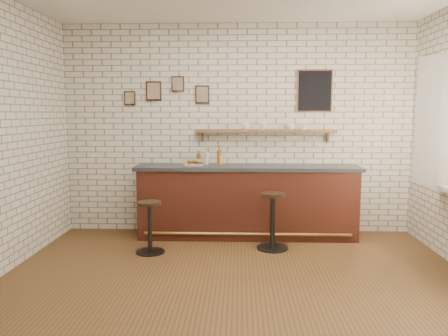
{
  "coord_description": "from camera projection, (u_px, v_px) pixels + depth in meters",
  "views": [
    {
      "loc": [
        0.04,
        -4.34,
        1.74
      ],
      "look_at": [
        -0.15,
        0.9,
        1.08
      ],
      "focal_mm": 35.0,
      "sensor_mm": 36.0,
      "label": 1
    }
  ],
  "objects": [
    {
      "name": "bitters_bottle_brown",
      "position": [
        199.0,
        159.0,
        6.23
      ],
      "size": [
        0.06,
        0.06,
        0.19
      ],
      "color": "brown",
      "rests_on": "bar_counter"
    },
    {
      "name": "bitters_bottle_amber",
      "position": [
        219.0,
        157.0,
        6.22
      ],
      "size": [
        0.06,
        0.06,
        0.26
      ],
      "color": "#964A18",
      "rests_on": "bar_counter"
    },
    {
      "name": "back_wall_decor",
      "position": [
        253.0,
        91.0,
        6.22
      ],
      "size": [
        2.96,
        0.02,
        0.56
      ],
      "color": "black",
      "rests_on": "ground"
    },
    {
      "name": "bar_stool_left",
      "position": [
        150.0,
        225.0,
        5.43
      ],
      "size": [
        0.36,
        0.36,
        0.65
      ],
      "color": "black",
      "rests_on": "ground"
    },
    {
      "name": "ciabatta_sandwich",
      "position": [
        195.0,
        162.0,
        6.12
      ],
      "size": [
        0.23,
        0.16,
        0.07
      ],
      "color": "#B48C4A",
      "rests_on": "sandwich_plate"
    },
    {
      "name": "sandwich_plate",
      "position": [
        194.0,
        165.0,
        6.12
      ],
      "size": [
        0.28,
        0.28,
        0.01
      ],
      "primitive_type": "cylinder",
      "color": "white",
      "rests_on": "bar_counter"
    },
    {
      "name": "bitters_bottle_white",
      "position": [
        207.0,
        158.0,
        6.23
      ],
      "size": [
        0.06,
        0.06,
        0.21
      ],
      "color": "beige",
      "rests_on": "bar_counter"
    },
    {
      "name": "wall_shelf",
      "position": [
        265.0,
        131.0,
        6.21
      ],
      "size": [
        2.0,
        0.18,
        0.18
      ],
      "color": "brown",
      "rests_on": "ground"
    },
    {
      "name": "condiment_bottle_yellow",
      "position": [
        220.0,
        159.0,
        6.22
      ],
      "size": [
        0.06,
        0.06,
        0.18
      ],
      "color": "gold",
      "rests_on": "bar_counter"
    },
    {
      "name": "shelf_cup_d",
      "position": [
        304.0,
        127.0,
        6.18
      ],
      "size": [
        0.11,
        0.11,
        0.09
      ],
      "primitive_type": "imported",
      "rotation": [
        0.0,
        0.0,
        0.2
      ],
      "color": "white",
      "rests_on": "wall_shelf"
    },
    {
      "name": "potato_chips",
      "position": [
        192.0,
        164.0,
        6.12
      ],
      "size": [
        0.25,
        0.18,
        0.0
      ],
      "color": "#EAC452",
      "rests_on": "sandwich_plate"
    },
    {
      "name": "shelf_cup_c",
      "position": [
        291.0,
        127.0,
        6.18
      ],
      "size": [
        0.14,
        0.14,
        0.09
      ],
      "primitive_type": "imported",
      "rotation": [
        0.0,
        0.0,
        1.31
      ],
      "color": "white",
      "rests_on": "wall_shelf"
    },
    {
      "name": "bar_counter",
      "position": [
        247.0,
        201.0,
        6.13
      ],
      "size": [
        3.1,
        0.65,
        1.01
      ],
      "color": "#411911",
      "rests_on": "ground"
    },
    {
      "name": "shelf_cup_b",
      "position": [
        263.0,
        126.0,
        6.2
      ],
      "size": [
        0.15,
        0.15,
        0.1
      ],
      "primitive_type": "imported",
      "rotation": [
        0.0,
        0.0,
        0.78
      ],
      "color": "white",
      "rests_on": "wall_shelf"
    },
    {
      "name": "bar_stool_right",
      "position": [
        273.0,
        219.0,
        5.58
      ],
      "size": [
        0.4,
        0.4,
        0.73
      ],
      "color": "black",
      "rests_on": "ground"
    },
    {
      "name": "ground",
      "position": [
        235.0,
        282.0,
        4.52
      ],
      "size": [
        5.0,
        5.0,
        0.0
      ],
      "primitive_type": "plane",
      "color": "brown",
      "rests_on": "ground"
    },
    {
      "name": "shelf_cup_a",
      "position": [
        246.0,
        127.0,
        6.2
      ],
      "size": [
        0.15,
        0.15,
        0.09
      ],
      "primitive_type": "imported",
      "rotation": [
        0.0,
        0.0,
        0.33
      ],
      "color": "white",
      "rests_on": "wall_shelf"
    }
  ]
}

